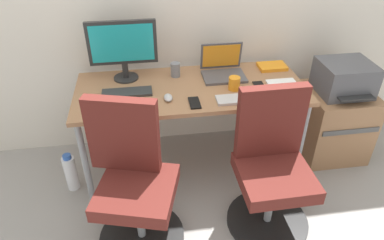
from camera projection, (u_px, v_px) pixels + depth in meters
name	position (u px, v px, depth m)	size (l,w,h in m)	color
ground_plane	(191.00, 163.00, 2.90)	(5.28, 5.28, 0.00)	gray
desk	(191.00, 95.00, 2.54)	(1.62, 0.68, 0.71)	#996B47
office_chair_left	(134.00, 183.00, 2.11)	(0.54, 0.54, 0.94)	black
office_chair_right	(271.00, 169.00, 2.22)	(0.54, 0.54, 0.94)	black
side_cabinet	(332.00, 122.00, 2.89)	(0.50, 0.51, 0.57)	#996B47
printer	(344.00, 78.00, 2.67)	(0.38, 0.40, 0.24)	#515156
water_bottle_on_floor	(71.00, 172.00, 2.59)	(0.09, 0.09, 0.31)	white
desktop_monitor	(123.00, 46.00, 2.47)	(0.48, 0.18, 0.43)	#262626
open_laptop	(223.00, 68.00, 2.63)	(0.31, 0.26, 0.23)	#4C4C51
keyboard_by_monitor	(127.00, 92.00, 2.42)	(0.34, 0.12, 0.02)	#2D2D2D
keyboard_by_laptop	(242.00, 99.00, 2.35)	(0.34, 0.12, 0.02)	#B7B7B7
mouse_by_monitor	(112.00, 112.00, 2.21)	(0.06, 0.10, 0.03)	#515156
mouse_by_laptop	(168.00, 98.00, 2.35)	(0.06, 0.10, 0.03)	#B7B7B7
coffee_mug	(234.00, 83.00, 2.45)	(0.08, 0.08, 0.09)	orange
pen_cup	(175.00, 70.00, 2.62)	(0.07, 0.07, 0.10)	slate
phone_near_monitor	(195.00, 103.00, 2.32)	(0.07, 0.14, 0.01)	black
phone_near_laptop	(260.00, 86.00, 2.50)	(0.07, 0.14, 0.01)	black
notebook	(272.00, 66.00, 2.75)	(0.21, 0.15, 0.03)	orange
paper_pile	(286.00, 89.00, 2.47)	(0.21, 0.30, 0.01)	white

